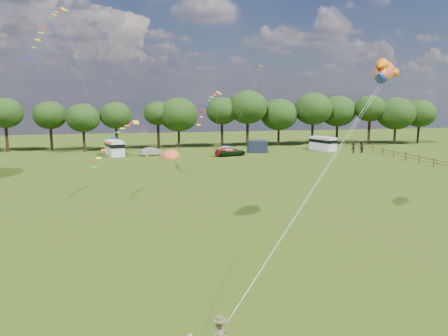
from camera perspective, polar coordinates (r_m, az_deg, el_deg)
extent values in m
plane|color=black|center=(25.08, 3.84, -12.00)|extent=(180.00, 180.00, 0.00)
cylinder|color=black|center=(81.12, -26.50, 3.40)|extent=(0.49, 0.49, 4.25)
ellipsoid|color=black|center=(80.86, -26.72, 6.45)|extent=(5.86, 5.86, 4.98)
cylinder|color=black|center=(80.28, -21.62, 3.55)|extent=(0.47, 0.47, 3.90)
ellipsoid|color=black|center=(80.02, -21.79, 6.43)|extent=(5.58, 5.58, 4.74)
cylinder|color=black|center=(76.51, -17.80, 3.37)|extent=(0.44, 0.44, 3.56)
ellipsoid|color=black|center=(76.24, -17.95, 6.26)|extent=(5.56, 5.56, 4.73)
cylinder|color=black|center=(77.08, -13.84, 3.74)|extent=(0.47, 0.47, 3.95)
ellipsoid|color=black|center=(76.82, -13.95, 6.69)|extent=(5.33, 5.33, 4.53)
cylinder|color=black|center=(78.93, -8.58, 4.17)|extent=(0.50, 0.50, 4.33)
ellipsoid|color=black|center=(78.68, -8.65, 7.08)|extent=(4.95, 4.95, 4.21)
cylinder|color=black|center=(78.81, -5.91, 3.84)|extent=(0.43, 0.43, 3.31)
ellipsoid|color=black|center=(78.52, -5.97, 6.96)|extent=(7.03, 7.03, 5.98)
cylinder|color=black|center=(80.20, -0.26, 4.36)|extent=(0.50, 0.50, 4.36)
ellipsoid|color=black|center=(79.94, -0.26, 7.48)|extent=(5.84, 5.84, 4.97)
cylinder|color=black|center=(80.39, 3.08, 4.42)|extent=(0.51, 0.51, 4.55)
ellipsoid|color=black|center=(80.12, 3.11, 7.96)|extent=(7.15, 7.15, 6.08)
cylinder|color=black|center=(82.94, 7.13, 4.05)|extent=(0.42, 0.42, 3.21)
ellipsoid|color=black|center=(82.67, 7.19, 6.95)|extent=(6.90, 6.90, 5.86)
cylinder|color=black|center=(84.62, 11.46, 4.37)|extent=(0.48, 0.48, 4.17)
ellipsoid|color=black|center=(84.35, 11.56, 7.60)|extent=(7.16, 7.16, 6.09)
cylinder|color=black|center=(88.89, 14.52, 4.32)|extent=(0.45, 0.45, 3.66)
ellipsoid|color=black|center=(88.63, 14.64, 7.20)|extent=(7.05, 7.05, 5.99)
cylinder|color=black|center=(89.21, 18.40, 4.48)|extent=(0.52, 0.52, 4.65)
ellipsoid|color=black|center=(88.98, 18.55, 7.40)|extent=(5.96, 5.96, 5.06)
cylinder|color=black|center=(90.63, 21.39, 3.92)|extent=(0.42, 0.42, 3.19)
ellipsoid|color=black|center=(90.38, 21.56, 6.63)|extent=(7.23, 7.23, 6.14)
cylinder|color=black|center=(94.00, 24.03, 4.03)|extent=(0.44, 0.44, 3.52)
ellipsoid|color=black|center=(93.77, 24.20, 6.52)|extent=(6.22, 6.22, 5.28)
cylinder|color=#472D19|center=(63.20, 25.71, 0.65)|extent=(0.12, 0.12, 1.20)
cylinder|color=#472D19|center=(61.99, 26.57, 0.76)|extent=(0.08, 3.00, 0.08)
cylinder|color=#472D19|center=(62.04, 26.54, 0.40)|extent=(0.08, 3.00, 0.08)
cylinder|color=#472D19|center=(65.58, 24.13, 1.04)|extent=(0.12, 0.12, 1.20)
cylinder|color=#472D19|center=(64.34, 24.92, 1.16)|extent=(0.08, 3.00, 0.08)
cylinder|color=#472D19|center=(64.39, 24.90, 0.81)|extent=(0.08, 3.00, 0.08)
cylinder|color=#472D19|center=(68.00, 22.65, 1.41)|extent=(0.12, 0.12, 1.20)
cylinder|color=#472D19|center=(66.74, 23.40, 1.52)|extent=(0.08, 3.00, 0.08)
cylinder|color=#472D19|center=(66.79, 23.37, 1.18)|extent=(0.08, 3.00, 0.08)
cylinder|color=#472D19|center=(70.47, 21.28, 1.74)|extent=(0.12, 0.12, 1.20)
cylinder|color=#472D19|center=(69.19, 21.97, 1.86)|extent=(0.08, 3.00, 0.08)
cylinder|color=#472D19|center=(69.24, 21.95, 1.54)|extent=(0.08, 3.00, 0.08)
cylinder|color=#472D19|center=(72.98, 20.01, 2.06)|extent=(0.12, 0.12, 1.20)
cylinder|color=#472D19|center=(71.68, 20.65, 2.18)|extent=(0.08, 3.00, 0.08)
cylinder|color=#472D19|center=(71.73, 20.63, 1.86)|extent=(0.08, 3.00, 0.08)
cylinder|color=#472D19|center=(75.52, 18.81, 2.35)|extent=(0.12, 0.12, 1.20)
cylinder|color=#472D19|center=(74.21, 19.41, 2.47)|extent=(0.08, 3.00, 0.08)
cylinder|color=#472D19|center=(74.25, 19.40, 2.17)|extent=(0.08, 3.00, 0.08)
cylinder|color=#472D19|center=(78.10, 17.70, 2.62)|extent=(0.12, 0.12, 1.20)
cylinder|color=#472D19|center=(76.77, 18.26, 2.74)|extent=(0.08, 3.00, 0.08)
cylinder|color=#472D19|center=(76.81, 18.24, 2.45)|extent=(0.08, 3.00, 0.08)
cylinder|color=#472D19|center=(80.71, 16.66, 2.87)|extent=(0.12, 0.12, 1.20)
cylinder|color=#472D19|center=(79.36, 17.18, 3.00)|extent=(0.08, 3.00, 0.08)
cylinder|color=#472D19|center=(79.40, 17.17, 2.71)|extent=(0.08, 3.00, 0.08)
cylinder|color=#472D19|center=(83.34, 15.68, 3.11)|extent=(0.12, 0.12, 1.20)
cylinder|color=#472D19|center=(81.98, 16.17, 3.24)|extent=(0.08, 3.00, 0.08)
cylinder|color=#472D19|center=(82.02, 16.16, 2.96)|extent=(0.08, 3.00, 0.08)
imported|color=gray|center=(69.11, -9.31, 2.15)|extent=(3.82, 2.34, 1.26)
imported|color=#A71713|center=(67.57, 0.63, 2.11)|extent=(4.54, 2.73, 1.27)
imported|color=black|center=(67.77, 0.92, 2.14)|extent=(5.07, 3.20, 1.28)
cube|color=silver|center=(70.21, -14.10, 2.55)|extent=(3.18, 5.09, 2.36)
cube|color=black|center=(70.15, -14.12, 2.94)|extent=(3.25, 5.19, 0.56)
cylinder|color=black|center=(68.87, -13.79, 1.72)|extent=(0.71, 0.41, 0.66)
cylinder|color=black|center=(71.75, -14.34, 2.00)|extent=(0.71, 0.41, 0.66)
cube|color=silver|center=(76.53, 12.78, 3.12)|extent=(3.51, 5.04, 2.32)
cube|color=black|center=(76.49, 12.79, 3.48)|extent=(3.58, 5.14, 0.55)
cylinder|color=black|center=(75.62, 13.54, 2.39)|extent=(0.70, 0.46, 0.65)
cylinder|color=black|center=(77.65, 11.99, 2.62)|extent=(0.70, 0.46, 0.65)
ellipsoid|color=#C85528|center=(66.20, -6.99, 1.35)|extent=(3.05, 3.51, 2.51)
cylinder|color=#C85528|center=(66.19, -6.99, 1.37)|extent=(3.20, 3.20, 0.08)
ellipsoid|color=#445965|center=(69.98, 0.25, 1.85)|extent=(3.38, 3.89, 2.64)
cylinder|color=#445965|center=(69.98, 0.25, 1.87)|extent=(3.55, 3.55, 0.08)
cube|color=black|center=(72.16, 4.35, 2.81)|extent=(3.41, 2.91, 1.94)
sphere|color=tan|center=(16.03, -4.45, -21.08)|extent=(0.19, 0.19, 0.19)
ellipsoid|color=#D85626|center=(32.72, 20.23, 11.72)|extent=(3.25, 3.42, 1.99)
ellipsoid|color=yellow|center=(32.71, 20.21, 11.45)|extent=(2.02, 2.13, 1.09)
cone|color=orange|center=(31.26, 19.77, 12.45)|extent=(1.46, 1.49, 1.05)
cone|color=#1837C4|center=(31.23, 19.70, 11.32)|extent=(1.46, 1.49, 1.05)
cone|color=#1837C4|center=(32.86, 20.32, 12.82)|extent=(1.15, 1.13, 0.89)
sphere|color=white|center=(33.96, 19.99, 11.94)|extent=(0.33, 0.33, 0.33)
sphere|color=black|center=(34.05, 19.92, 11.93)|extent=(0.17, 0.17, 0.17)
cube|color=#FF9E01|center=(53.53, -20.20, 18.88)|extent=(0.84, 0.85, 0.40)
cube|color=red|center=(53.04, -20.56, 18.71)|extent=(0.57, 0.60, 0.11)
cube|color=orange|center=(52.55, -20.94, 18.49)|extent=(0.57, 0.60, 0.12)
cube|color=yellow|center=(52.05, -21.31, 18.18)|extent=(0.57, 0.59, 0.13)
cube|color=#198C1E|center=(51.54, -21.68, 17.77)|extent=(0.56, 0.59, 0.14)
cube|color=#0C1EB2|center=(51.02, -22.06, 17.27)|extent=(0.56, 0.59, 0.15)
cube|color=red|center=(50.50, -22.43, 16.66)|extent=(0.55, 0.58, 0.16)
cube|color=orange|center=(49.97, -22.80, 15.95)|extent=(0.55, 0.58, 0.17)
cube|color=yellow|center=(49.45, -23.18, 15.14)|extent=(0.54, 0.58, 0.18)
cube|color=#198C1E|center=(48.93, -23.55, 14.21)|extent=(0.54, 0.57, 0.19)
cube|color=#0C1EB2|center=(48.42, -23.91, 13.17)|extent=(0.53, 0.57, 0.20)
cube|color=yellow|center=(42.23, -11.44, 5.88)|extent=(0.65, 0.61, 0.32)
cube|color=red|center=(41.79, -11.98, 5.68)|extent=(0.52, 0.35, 0.09)
cube|color=orange|center=(41.35, -12.54, 5.42)|extent=(0.52, 0.35, 0.10)
cube|color=yellow|center=(40.92, -13.10, 5.04)|extent=(0.52, 0.35, 0.11)
cube|color=#198C1E|center=(40.51, -13.67, 4.54)|extent=(0.52, 0.34, 0.12)
cube|color=#0C1EB2|center=(40.11, -14.25, 3.92)|extent=(0.52, 0.34, 0.12)
cube|color=red|center=(39.72, -14.83, 3.17)|extent=(0.51, 0.34, 0.13)
cube|color=orange|center=(39.36, -15.42, 2.28)|extent=(0.51, 0.33, 0.14)
cube|color=yellow|center=(39.02, -16.01, 1.27)|extent=(0.51, 0.33, 0.15)
cube|color=#198C1E|center=(38.71, -16.61, 0.12)|extent=(0.51, 0.32, 0.15)
cube|color=gold|center=(39.40, -0.64, 9.78)|extent=(0.66, 0.68, 0.32)
cube|color=red|center=(38.81, -0.95, 9.68)|extent=(0.43, 0.49, 0.09)
cube|color=orange|center=(38.22, -1.26, 9.52)|extent=(0.43, 0.49, 0.10)
cube|color=yellow|center=(37.63, -1.59, 9.23)|extent=(0.43, 0.49, 0.11)
cube|color=#198C1E|center=(37.05, -1.92, 8.81)|extent=(0.42, 0.49, 0.11)
cube|color=#0C1EB2|center=(36.47, -2.26, 8.24)|extent=(0.42, 0.49, 0.12)
cube|color=red|center=(35.89, -2.61, 7.54)|extent=(0.42, 0.48, 0.13)
cube|color=orange|center=(35.33, -2.97, 6.67)|extent=(0.41, 0.48, 0.14)
cube|color=yellow|center=(34.78, -3.34, 5.65)|extent=(0.41, 0.48, 0.14)
imported|color=black|center=(74.76, 17.44, 2.57)|extent=(1.01, 0.89, 1.76)
imported|color=black|center=(73.89, 16.49, 2.56)|extent=(1.28, 1.13, 1.83)
cube|color=yellow|center=(53.54, 4.83, 13.21)|extent=(0.78, 0.83, 0.41)
cube|color=red|center=(52.99, 4.74, 13.07)|extent=(0.46, 0.65, 0.11)
cube|color=orange|center=(52.44, 4.66, 12.89)|extent=(0.46, 0.65, 0.13)
cube|color=yellow|center=(51.88, 4.57, 12.62)|extent=(0.46, 0.65, 0.14)
cube|color=#198C1E|center=(51.33, 4.47, 12.25)|extent=(0.45, 0.65, 0.15)
cube|color=#0C1EB2|center=(50.77, 4.38, 11.79)|extent=(0.45, 0.65, 0.16)
cube|color=red|center=(50.21, 4.28, 11.22)|extent=(0.44, 0.65, 0.17)
cube|color=orange|center=(49.66, 4.18, 10.55)|extent=(0.44, 0.64, 0.18)
cube|color=yellow|center=(49.11, 4.07, 9.77)|extent=(0.43, 0.64, 0.18)
cube|color=#198C1E|center=(48.57, 3.97, 8.88)|extent=(0.42, 0.64, 0.19)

